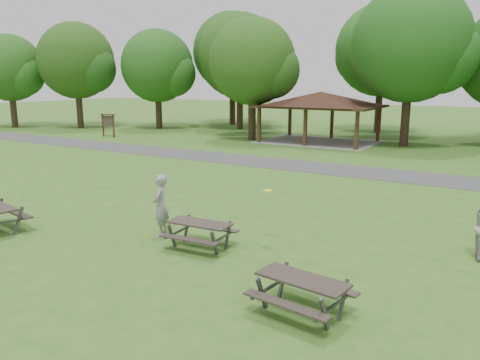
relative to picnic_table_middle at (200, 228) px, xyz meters
name	(u,v)px	position (x,y,z in m)	size (l,w,h in m)	color
ground	(138,246)	(-1.60, -0.80, -0.57)	(160.00, 160.00, 0.00)	#35631C
asphalt_path	(320,168)	(-1.60, 13.20, -0.56)	(120.00, 3.20, 0.02)	#404042
pavilion	(320,101)	(-5.60, 23.20, 2.49)	(8.60, 7.01, 3.76)	#312012
notice_board	(108,121)	(-21.60, 17.20, 0.74)	(1.60, 0.30, 1.88)	#311D12
tree_row_a	(77,63)	(-29.51, 21.23, 5.58)	(7.56, 7.20, 9.97)	#2F2115
tree_row_b	(158,68)	(-22.52, 24.73, 5.09)	(7.14, 6.80, 9.28)	black
tree_row_c	(241,58)	(-15.51, 28.23, 5.97)	(8.19, 7.80, 10.67)	black
tree_row_d	(253,64)	(-10.52, 21.73, 5.20)	(6.93, 6.60, 9.27)	black
tree_row_e	(412,47)	(0.50, 24.23, 6.21)	(8.40, 8.00, 11.02)	black
tree_deep_a	(233,54)	(-18.50, 31.73, 6.56)	(8.40, 8.00, 11.38)	black
tree_deep_b	(383,53)	(-3.50, 32.23, 6.31)	(8.40, 8.00, 11.13)	#2F1F15
tree_flank_left	(10,70)	(-35.52, 18.23, 4.95)	(6.72, 6.40, 8.93)	#2F2215
picnic_table_middle	(200,228)	(0.00, 0.00, 0.00)	(1.89, 1.56, 0.78)	#2F2622
picnic_table_far	(302,287)	(3.99, -2.04, 0.02)	(2.03, 1.71, 0.81)	#2D2520
frisbee_in_flight	(268,190)	(1.44, 1.34, 0.99)	(0.28, 0.28, 0.02)	#FFF628
frisbee_thrower	(161,205)	(-1.64, 0.28, 0.37)	(0.69, 0.45, 1.89)	gray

